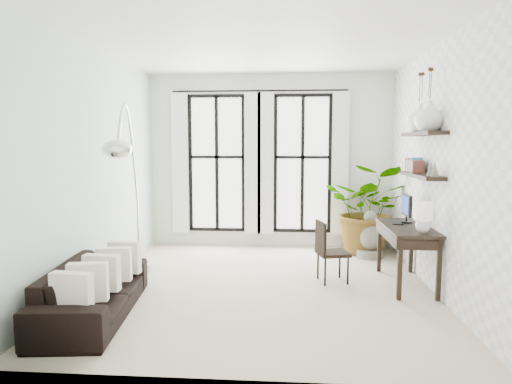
# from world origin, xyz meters

# --- Properties ---
(floor) EXTENTS (5.00, 5.00, 0.00)m
(floor) POSITION_xyz_m (0.00, 0.00, 0.00)
(floor) COLOR beige
(floor) RESTS_ON ground
(ceiling) EXTENTS (5.00, 5.00, 0.00)m
(ceiling) POSITION_xyz_m (0.00, 0.00, 3.20)
(ceiling) COLOR white
(ceiling) RESTS_ON wall_back
(wall_left) EXTENTS (0.00, 5.00, 5.00)m
(wall_left) POSITION_xyz_m (-2.25, 0.00, 1.60)
(wall_left) COLOR silver
(wall_left) RESTS_ON floor
(wall_right) EXTENTS (0.00, 5.00, 5.00)m
(wall_right) POSITION_xyz_m (2.25, 0.00, 1.60)
(wall_right) COLOR white
(wall_right) RESTS_ON floor
(wall_back) EXTENTS (4.50, 0.00, 4.50)m
(wall_back) POSITION_xyz_m (0.00, 2.50, 1.60)
(wall_back) COLOR white
(wall_back) RESTS_ON floor
(windows) EXTENTS (3.26, 0.13, 2.65)m
(windows) POSITION_xyz_m (-0.20, 2.43, 1.56)
(windows) COLOR white
(windows) RESTS_ON wall_back
(wall_shelves) EXTENTS (0.25, 1.30, 0.60)m
(wall_shelves) POSITION_xyz_m (2.11, 0.21, 1.73)
(wall_shelves) COLOR black
(wall_shelves) RESTS_ON wall_right
(sofa) EXTENTS (1.00, 2.09, 0.59)m
(sofa) POSITION_xyz_m (-1.80, -1.23, 0.29)
(sofa) COLOR black
(sofa) RESTS_ON floor
(throw_pillows) EXTENTS (0.40, 1.52, 0.40)m
(throw_pillows) POSITION_xyz_m (-1.70, -1.23, 0.50)
(throw_pillows) COLOR white
(throw_pillows) RESTS_ON sofa
(plant) EXTENTS (1.75, 1.64, 1.58)m
(plant) POSITION_xyz_m (1.75, 1.99, 0.79)
(plant) COLOR #2D7228
(plant) RESTS_ON floor
(desk) EXTENTS (0.58, 1.38, 1.21)m
(desk) POSITION_xyz_m (1.94, 0.13, 0.75)
(desk) COLOR black
(desk) RESTS_ON floor
(desk_chair) EXTENTS (0.49, 0.49, 0.86)m
(desk_chair) POSITION_xyz_m (0.90, 0.24, 0.49)
(desk_chair) COLOR black
(desk_chair) RESTS_ON floor
(arc_lamp) EXTENTS (0.74, 2.10, 2.42)m
(arc_lamp) POSITION_xyz_m (-1.70, -0.31, 1.88)
(arc_lamp) COLOR silver
(arc_lamp) RESTS_ON floor
(buddha) EXTENTS (0.44, 0.44, 0.80)m
(buddha) POSITION_xyz_m (1.73, 1.69, 0.34)
(buddha) COLOR gray
(buddha) RESTS_ON floor
(vase_a) EXTENTS (0.37, 0.37, 0.38)m
(vase_a) POSITION_xyz_m (2.11, -0.08, 2.27)
(vase_a) COLOR white
(vase_a) RESTS_ON shelf_upper
(vase_b) EXTENTS (0.37, 0.37, 0.38)m
(vase_b) POSITION_xyz_m (2.11, 0.32, 2.27)
(vase_b) COLOR white
(vase_b) RESTS_ON shelf_upper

